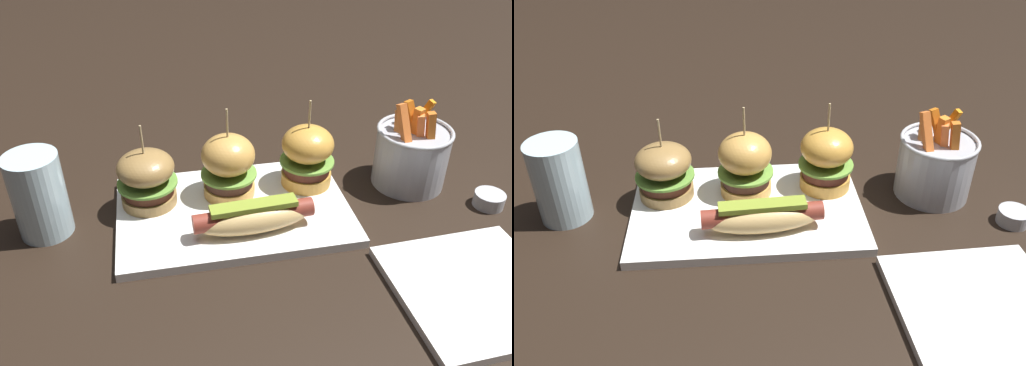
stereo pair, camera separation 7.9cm
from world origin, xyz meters
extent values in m
plane|color=black|center=(0.00, 0.00, 0.00)|extent=(3.00, 3.00, 0.00)
cube|color=white|center=(0.00, 0.00, 0.01)|extent=(0.35, 0.23, 0.01)
ellipsoid|color=tan|center=(0.02, -0.06, 0.03)|extent=(0.17, 0.06, 0.04)
cylinder|color=maroon|center=(0.02, -0.06, 0.04)|extent=(0.17, 0.04, 0.03)
cube|color=olive|center=(0.02, -0.06, 0.06)|extent=(0.12, 0.03, 0.01)
cylinder|color=olive|center=(-0.12, 0.04, 0.02)|extent=(0.08, 0.08, 0.02)
cylinder|color=#492317|center=(-0.12, 0.04, 0.04)|extent=(0.08, 0.08, 0.02)
cylinder|color=#609338|center=(-0.12, 0.04, 0.05)|extent=(0.09, 0.09, 0.00)
ellipsoid|color=olive|center=(-0.12, 0.04, 0.08)|extent=(0.09, 0.09, 0.05)
cylinder|color=tan|center=(-0.12, 0.04, 0.12)|extent=(0.00, 0.00, 0.06)
cylinder|color=gold|center=(0.00, 0.04, 0.02)|extent=(0.08, 0.08, 0.02)
cylinder|color=#452921|center=(0.00, 0.04, 0.04)|extent=(0.07, 0.07, 0.02)
cylinder|color=#6B9E3D|center=(0.00, 0.04, 0.05)|extent=(0.09, 0.09, 0.00)
ellipsoid|color=gold|center=(0.00, 0.04, 0.08)|extent=(0.08, 0.08, 0.06)
cylinder|color=tan|center=(0.00, 0.04, 0.13)|extent=(0.00, 0.00, 0.06)
cylinder|color=gold|center=(0.13, 0.05, 0.02)|extent=(0.08, 0.08, 0.02)
cylinder|color=#53271C|center=(0.13, 0.05, 0.04)|extent=(0.07, 0.07, 0.02)
cylinder|color=#6B9E3D|center=(0.13, 0.05, 0.05)|extent=(0.09, 0.09, 0.00)
ellipsoid|color=gold|center=(0.13, 0.05, 0.09)|extent=(0.08, 0.08, 0.06)
cylinder|color=tan|center=(0.13, 0.05, 0.13)|extent=(0.00, 0.00, 0.06)
cylinder|color=#A8AAB2|center=(0.30, 0.03, 0.05)|extent=(0.12, 0.12, 0.09)
torus|color=#B7BABF|center=(0.30, 0.03, 0.10)|extent=(0.12, 0.12, 0.01)
cube|color=orange|center=(0.30, 0.02, 0.09)|extent=(0.02, 0.01, 0.07)
cube|color=orange|center=(0.27, 0.01, 0.10)|extent=(0.03, 0.04, 0.09)
cube|color=orange|center=(0.30, 0.03, 0.10)|extent=(0.02, 0.02, 0.08)
cube|color=orange|center=(0.29, 0.06, 0.08)|extent=(0.01, 0.03, 0.06)
cube|color=orange|center=(0.27, 0.04, 0.09)|extent=(0.02, 0.04, 0.07)
cube|color=orange|center=(0.30, 0.04, 0.10)|extent=(0.04, 0.03, 0.09)
cube|color=orange|center=(0.30, 0.04, 0.10)|extent=(0.04, 0.03, 0.09)
cube|color=#CF661F|center=(0.31, 0.01, 0.10)|extent=(0.02, 0.02, 0.08)
cylinder|color=#B7BABF|center=(0.39, -0.06, 0.01)|extent=(0.05, 0.05, 0.02)
cylinder|color=tan|center=(0.39, -0.06, 0.02)|extent=(0.04, 0.04, 0.00)
cube|color=white|center=(0.27, -0.22, 0.01)|extent=(0.21, 0.21, 0.01)
cylinder|color=silver|center=(-0.27, 0.02, 0.06)|extent=(0.08, 0.08, 0.13)
camera|label=1|loc=(-0.10, -0.64, 0.49)|focal=37.28mm
camera|label=2|loc=(-0.02, -0.65, 0.49)|focal=37.28mm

